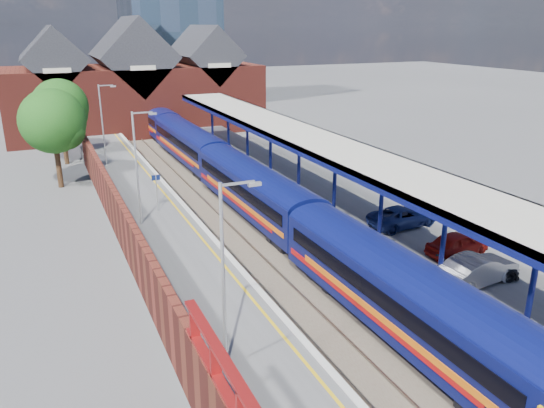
{
  "coord_description": "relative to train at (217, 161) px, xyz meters",
  "views": [
    {
      "loc": [
        -11.63,
        -9.63,
        12.83
      ],
      "look_at": [
        0.62,
        17.86,
        2.6
      ],
      "focal_mm": 35.0,
      "sensor_mm": 36.0,
      "label": 1
    }
  ],
  "objects": [
    {
      "name": "tree_near",
      "position": [
        -11.84,
        4.87,
        3.23
      ],
      "size": [
        5.2,
        5.2,
        8.1
      ],
      "color": "#382314",
      "rests_on": "ground"
    },
    {
      "name": "parked_car_blue",
      "position": [
        6.69,
        -15.98,
        -0.49
      ],
      "size": [
        4.63,
        2.37,
        1.25
      ],
      "primitive_type": "imported",
      "rotation": [
        0.0,
        0.0,
        1.64
      ],
      "color": "navy",
      "rests_on": "right_platform"
    },
    {
      "name": "lamp_post_d",
      "position": [
        -7.86,
        6.97,
        2.87
      ],
      "size": [
        1.48,
        0.18,
        7.0
      ],
      "color": "#A5A8AA",
      "rests_on": "left_platform"
    },
    {
      "name": "platform_sign",
      "position": [
        -6.49,
        -7.03,
        0.57
      ],
      "size": [
        0.55,
        0.08,
        2.5
      ],
      "color": "#A5A8AA",
      "rests_on": "left_platform"
    },
    {
      "name": "yellow_line",
      "position": [
        -5.24,
        -11.03,
        -1.12
      ],
      "size": [
        0.14,
        76.0,
        0.01
      ],
      "primitive_type": "cube",
      "color": "yellow",
      "rests_on": "left_platform"
    },
    {
      "name": "ground",
      "position": [
        -1.49,
        -1.03,
        -2.12
      ],
      "size": [
        240.0,
        240.0,
        0.0
      ],
      "primitive_type": "plane",
      "color": "#5B5B5E",
      "rests_on": "ground"
    },
    {
      "name": "ballast_bed",
      "position": [
        -1.49,
        -11.03,
        -2.09
      ],
      "size": [
        6.0,
        76.0,
        0.06
      ],
      "primitive_type": "cube",
      "color": "#473D33",
      "rests_on": "ground"
    },
    {
      "name": "parked_car_dark",
      "position": [
        5.7,
        -23.3,
        -0.55
      ],
      "size": [
        4.24,
        2.64,
        1.14
      ],
      "primitive_type": "imported",
      "rotation": [
        0.0,
        0.0,
        1.29
      ],
      "color": "black",
      "rests_on": "right_platform"
    },
    {
      "name": "right_platform",
      "position": [
        4.51,
        -11.03,
        -1.62
      ],
      "size": [
        6.0,
        76.0,
        1.0
      ],
      "primitive_type": "cube",
      "color": "#565659",
      "rests_on": "ground"
    },
    {
      "name": "parked_car_red",
      "position": [
        6.73,
        -20.7,
        -0.47
      ],
      "size": [
        3.95,
        1.99,
        1.29
      ],
      "primitive_type": "imported",
      "rotation": [
        0.0,
        0.0,
        1.69
      ],
      "color": "#9F130D",
      "rests_on": "right_platform"
    },
    {
      "name": "parked_car_silver",
      "position": [
        5.23,
        -23.69,
        -0.4
      ],
      "size": [
        4.51,
        2.0,
        1.44
      ],
      "primitive_type": "imported",
      "rotation": [
        0.0,
        0.0,
        1.68
      ],
      "color": "#9D9CA1",
      "rests_on": "right_platform"
    },
    {
      "name": "canopy",
      "position": [
        3.99,
        -9.08,
        3.13
      ],
      "size": [
        4.5,
        52.0,
        4.48
      ],
      "color": "navy",
      "rests_on": "right_platform"
    },
    {
      "name": "train",
      "position": [
        0.0,
        0.0,
        0.0
      ],
      "size": [
        3.02,
        65.93,
        3.45
      ],
      "color": "#0B114F",
      "rests_on": "ground"
    },
    {
      "name": "rails",
      "position": [
        -1.49,
        -11.03,
        -2.0
      ],
      "size": [
        4.51,
        76.0,
        0.14
      ],
      "color": "slate",
      "rests_on": "ground"
    },
    {
      "name": "left_platform",
      "position": [
        -6.99,
        -11.03,
        -1.62
      ],
      "size": [
        5.0,
        76.0,
        1.0
      ],
      "primitive_type": "cube",
      "color": "#565659",
      "rests_on": "ground"
    },
    {
      "name": "coping_right",
      "position": [
        1.66,
        -11.03,
        -1.1
      ],
      "size": [
        0.3,
        76.0,
        0.05
      ],
      "primitive_type": "cube",
      "color": "silver",
      "rests_on": "right_platform"
    },
    {
      "name": "lamp_post_c",
      "position": [
        -7.86,
        -9.03,
        2.87
      ],
      "size": [
        1.48,
        0.18,
        7.0
      ],
      "color": "#A5A8AA",
      "rests_on": "left_platform"
    },
    {
      "name": "lamp_post_b",
      "position": [
        -7.86,
        -25.03,
        2.87
      ],
      "size": [
        1.48,
        0.18,
        7.0
      ],
      "color": "#A5A8AA",
      "rests_on": "left_platform"
    },
    {
      "name": "station_building",
      "position": [
        -1.49,
        26.97,
        3.33
      ],
      "size": [
        30.0,
        12.12,
        13.78
      ],
      "color": "maroon",
      "rests_on": "ground"
    },
    {
      "name": "tree_far",
      "position": [
        -10.84,
        12.87,
        3.23
      ],
      "size": [
        5.2,
        5.2,
        8.1
      ],
      "color": "#382314",
      "rests_on": "ground"
    },
    {
      "name": "coping_left",
      "position": [
        -4.64,
        -11.03,
        -1.1
      ],
      "size": [
        0.3,
        76.0,
        0.05
      ],
      "primitive_type": "cube",
      "color": "silver",
      "rests_on": "left_platform"
    },
    {
      "name": "brick_wall",
      "position": [
        -9.59,
        -17.5,
        0.33
      ],
      "size": [
        0.35,
        50.0,
        3.86
      ],
      "color": "maroon",
      "rests_on": "left_platform"
    }
  ]
}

